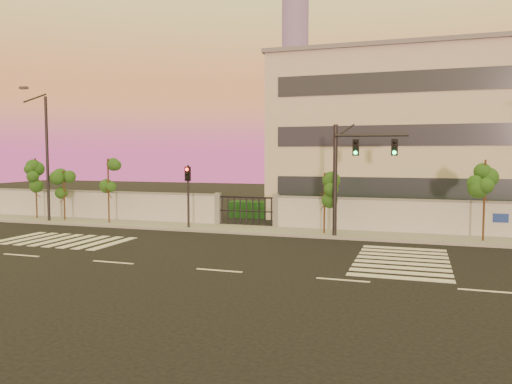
{
  "coord_description": "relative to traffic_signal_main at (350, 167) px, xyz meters",
  "views": [
    {
      "loc": [
        7.61,
        -18.49,
        4.66
      ],
      "look_at": [
        -0.39,
        6.0,
        2.78
      ],
      "focal_mm": 35.0,
      "sensor_mm": 36.0,
      "label": 1
    }
  ],
  "objects": [
    {
      "name": "street_tree_d",
      "position": [
        -1.49,
        0.68,
        -1.34
      ],
      "size": [
        1.32,
        1.05,
        3.67
      ],
      "color": "#382314",
      "rests_on": "ground"
    },
    {
      "name": "perimeter_wall",
      "position": [
        -3.85,
        2.51,
        -2.97
      ],
      "size": [
        60.0,
        0.36,
        2.2
      ],
      "color": "#ABADB2",
      "rests_on": "ground"
    },
    {
      "name": "institutional_building",
      "position": [
        5.04,
        12.5,
        2.11
      ],
      "size": [
        24.4,
        12.4,
        12.25
      ],
      "color": "beige",
      "rests_on": "ground"
    },
    {
      "name": "road_markings",
      "position": [
        -5.54,
        -5.73,
        -4.03
      ],
      "size": [
        57.0,
        7.62,
        0.02
      ],
      "color": "silver",
      "rests_on": "ground"
    },
    {
      "name": "ground",
      "position": [
        -3.96,
        -9.49,
        -4.04
      ],
      "size": [
        120.0,
        120.0,
        0.0
      ],
      "primitive_type": "plane",
      "color": "black",
      "rests_on": "ground"
    },
    {
      "name": "distant_skyscraper",
      "position": [
        -68.96,
        270.51,
        57.94
      ],
      "size": [
        16.0,
        16.0,
        118.0
      ],
      "color": "slate",
      "rests_on": "ground"
    },
    {
      "name": "hedge_row",
      "position": [
        -2.79,
        5.25,
        -3.22
      ],
      "size": [
        41.0,
        4.25,
        1.8
      ],
      "color": "black",
      "rests_on": "ground"
    },
    {
      "name": "sidewalk",
      "position": [
        -3.96,
        1.01,
        -3.97
      ],
      "size": [
        60.0,
        3.0,
        0.15
      ],
      "primitive_type": "cube",
      "color": "gray",
      "rests_on": "ground"
    },
    {
      "name": "traffic_signal_main",
      "position": [
        0.0,
        0.0,
        0.0
      ],
      "size": [
        4.03,
        0.77,
        6.39
      ],
      "rotation": [
        0.0,
        0.0,
        0.16
      ],
      "color": "black",
      "rests_on": "ground"
    },
    {
      "name": "traffic_signal_secondary",
      "position": [
        -10.06,
        0.29,
        -1.46
      ],
      "size": [
        0.32,
        0.32,
        4.06
      ],
      "rotation": [
        0.0,
        0.0,
        -0.2
      ],
      "color": "black",
      "rests_on": "ground"
    },
    {
      "name": "street_tree_e",
      "position": [
        7.01,
        0.72,
        -0.77
      ],
      "size": [
        1.38,
        1.1,
        4.45
      ],
      "color": "#382314",
      "rests_on": "ground"
    },
    {
      "name": "street_tree_b",
      "position": [
        -19.91,
        0.94,
        -1.37
      ],
      "size": [
        1.42,
        1.13,
        3.63
      ],
      "color": "#382314",
      "rests_on": "ground"
    },
    {
      "name": "streetlight_west",
      "position": [
        -20.75,
        0.13,
        0.88
      ],
      "size": [
        0.54,
        2.19,
        9.11
      ],
      "color": "black",
      "rests_on": "ground"
    },
    {
      "name": "street_tree_c",
      "position": [
        -16.14,
        0.73,
        -0.75
      ],
      "size": [
        1.39,
        1.11,
        4.47
      ],
      "color": "#382314",
      "rests_on": "ground"
    },
    {
      "name": "street_tree_a",
      "position": [
        -22.5,
        1.15,
        -0.74
      ],
      "size": [
        1.29,
        1.03,
        4.49
      ],
      "color": "#382314",
      "rests_on": "ground"
    }
  ]
}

